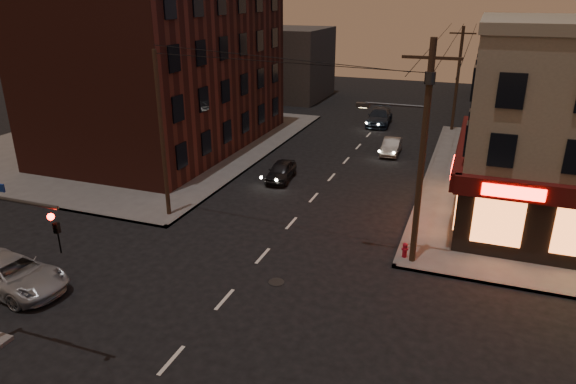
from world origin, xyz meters
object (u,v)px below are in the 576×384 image
at_px(fire_hydrant, 405,249).
at_px(sedan_mid, 391,146).
at_px(sedan_near, 281,171).
at_px(sedan_far, 379,117).
at_px(suv_cross, 12,275).

bearing_deg(fire_hydrant, sedan_mid, 101.91).
relative_size(sedan_near, sedan_mid, 1.01).
xyz_separation_m(sedan_near, sedan_far, (3.18, 17.73, 0.12)).
relative_size(sedan_near, sedan_far, 0.71).
distance_m(suv_cross, sedan_near, 17.67).
bearing_deg(sedan_mid, suv_cross, -116.16).
relative_size(sedan_near, fire_hydrant, 4.99).
xyz_separation_m(sedan_mid, fire_hydrant, (3.57, -16.91, -0.05)).
xyz_separation_m(suv_cross, sedan_mid, (11.57, 25.31, -0.11)).
bearing_deg(suv_cross, sedan_mid, -18.37).
relative_size(suv_cross, sedan_near, 1.39).
relative_size(sedan_far, fire_hydrant, 7.00).
xyz_separation_m(sedan_near, fire_hydrant, (9.47, -8.33, -0.08)).
height_order(suv_cross, sedan_near, suv_cross).
bearing_deg(sedan_far, sedan_near, -103.59).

